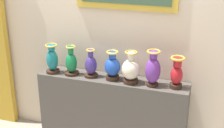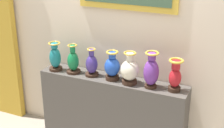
% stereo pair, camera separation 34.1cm
% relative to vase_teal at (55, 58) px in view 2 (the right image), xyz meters
% --- Properties ---
extents(display_shelf, '(1.63, 0.30, 0.83)m').
position_rel_vase_teal_xyz_m(display_shelf, '(0.67, 0.05, -0.56)').
color(display_shelf, '#4C4742').
rests_on(display_shelf, ground_plane).
extents(back_wall, '(3.72, 0.14, 2.90)m').
position_rel_vase_teal_xyz_m(back_wall, '(0.67, 0.25, 0.49)').
color(back_wall, beige).
rests_on(back_wall, ground_plane).
extents(curtain_gold, '(0.38, 0.08, 2.70)m').
position_rel_vase_teal_xyz_m(curtain_gold, '(-0.85, 0.14, 0.37)').
color(curtain_gold, gold).
rests_on(curtain_gold, ground_plane).
extents(vase_teal, '(0.15, 0.15, 0.32)m').
position_rel_vase_teal_xyz_m(vase_teal, '(0.00, 0.00, 0.00)').
color(vase_teal, '#382319').
rests_on(vase_teal, display_shelf).
extents(vase_emerald, '(0.16, 0.16, 0.32)m').
position_rel_vase_teal_xyz_m(vase_emerald, '(0.22, 0.02, -0.02)').
color(vase_emerald, '#382319').
rests_on(vase_emerald, display_shelf).
extents(vase_indigo, '(0.15, 0.15, 0.31)m').
position_rel_vase_teal_xyz_m(vase_indigo, '(0.44, 0.03, -0.02)').
color(vase_indigo, '#382319').
rests_on(vase_indigo, display_shelf).
extents(vase_sapphire, '(0.16, 0.16, 0.32)m').
position_rel_vase_teal_xyz_m(vase_sapphire, '(0.68, 0.03, -0.01)').
color(vase_sapphire, '#382319').
rests_on(vase_sapphire, display_shelf).
extents(vase_ivory, '(0.19, 0.19, 0.34)m').
position_rel_vase_teal_xyz_m(vase_ivory, '(0.89, 0.01, -0.00)').
color(vase_ivory, '#382319').
rests_on(vase_ivory, display_shelf).
extents(vase_violet, '(0.15, 0.15, 0.38)m').
position_rel_vase_teal_xyz_m(vase_violet, '(1.11, 0.01, 0.03)').
color(vase_violet, '#382319').
rests_on(vase_violet, display_shelf).
extents(vase_crimson, '(0.14, 0.14, 0.33)m').
position_rel_vase_teal_xyz_m(vase_crimson, '(1.35, 0.03, 0.01)').
color(vase_crimson, '#382319').
rests_on(vase_crimson, display_shelf).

